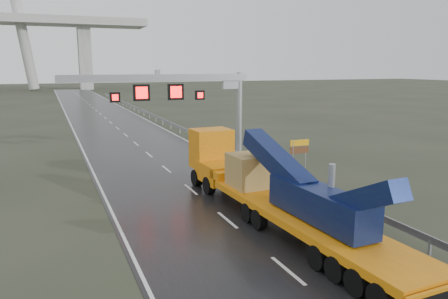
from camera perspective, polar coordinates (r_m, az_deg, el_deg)
name	(u,v)px	position (r m, az deg, el deg)	size (l,w,h in m)	color
ground	(264,251)	(19.02, 5.21, -13.06)	(400.00, 400.00, 0.00)	#2A3021
road	(117,128)	(56.51, -13.74, 2.71)	(11.00, 200.00, 0.02)	black
guardrail	(188,131)	(48.07, -4.76, 2.44)	(0.20, 140.00, 1.40)	gray
sign_gantry	(184,93)	(34.97, -5.22, 7.39)	(14.90, 1.20, 7.42)	#9C9D99
heavy_haul_truck	(262,182)	(22.98, 4.94, -4.29)	(3.56, 18.88, 4.41)	orange
exit_sign_pair	(299,150)	(31.86, 9.82, -0.01)	(1.48, 0.11, 2.54)	#9BA0A4
striped_barrier	(251,161)	(33.42, 3.57, -1.48)	(0.67, 0.36, 1.14)	red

